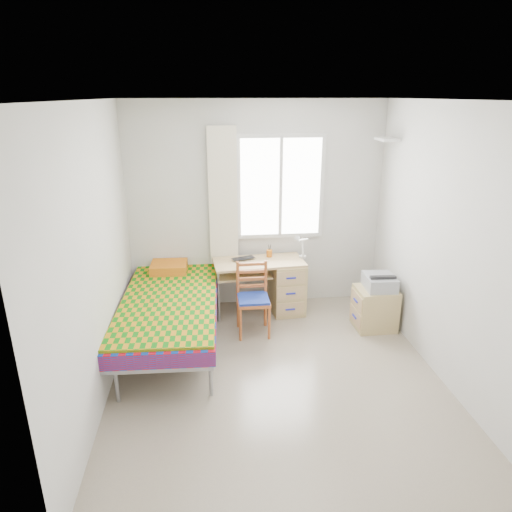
{
  "coord_description": "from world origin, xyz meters",
  "views": [
    {
      "loc": [
        -0.63,
        -3.83,
        2.64
      ],
      "look_at": [
        -0.14,
        0.55,
        1.08
      ],
      "focal_mm": 32.0,
      "sensor_mm": 36.0,
      "label": 1
    }
  ],
  "objects_px": {
    "printer": "(380,282)",
    "bed": "(170,303)",
    "cabinet": "(374,308)",
    "desk": "(281,283)",
    "chair": "(254,294)"
  },
  "relations": [
    {
      "from": "printer",
      "to": "desk",
      "type": "bearing_deg",
      "value": 155.57
    },
    {
      "from": "cabinet",
      "to": "printer",
      "type": "xyz_separation_m",
      "value": [
        0.04,
        0.01,
        0.33
      ]
    },
    {
      "from": "desk",
      "to": "cabinet",
      "type": "relative_size",
      "value": 2.3
    },
    {
      "from": "bed",
      "to": "cabinet",
      "type": "relative_size",
      "value": 4.49
    },
    {
      "from": "desk",
      "to": "chair",
      "type": "relative_size",
      "value": 1.36
    },
    {
      "from": "desk",
      "to": "printer",
      "type": "relative_size",
      "value": 2.87
    },
    {
      "from": "chair",
      "to": "cabinet",
      "type": "relative_size",
      "value": 1.69
    },
    {
      "from": "printer",
      "to": "chair",
      "type": "bearing_deg",
      "value": -179.48
    },
    {
      "from": "desk",
      "to": "bed",
      "type": "bearing_deg",
      "value": -160.71
    },
    {
      "from": "desk",
      "to": "chair",
      "type": "xyz_separation_m",
      "value": [
        -0.41,
        -0.49,
        0.1
      ]
    },
    {
      "from": "desk",
      "to": "cabinet",
      "type": "height_order",
      "value": "desk"
    },
    {
      "from": "printer",
      "to": "bed",
      "type": "bearing_deg",
      "value": -176.02
    },
    {
      "from": "cabinet",
      "to": "bed",
      "type": "bearing_deg",
      "value": 179.8
    },
    {
      "from": "desk",
      "to": "printer",
      "type": "bearing_deg",
      "value": -31.78
    },
    {
      "from": "bed",
      "to": "chair",
      "type": "distance_m",
      "value": 0.95
    }
  ]
}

